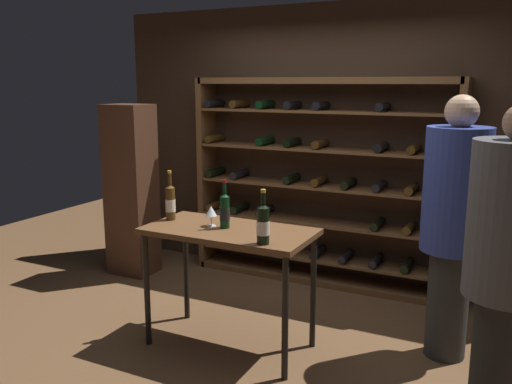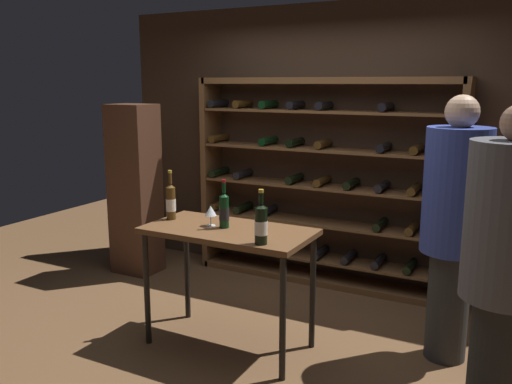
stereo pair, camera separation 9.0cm
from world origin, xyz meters
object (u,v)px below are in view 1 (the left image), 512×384
(wine_rack, at_px, (319,184))
(person_guest_plum_blouse, at_px, (454,218))
(wine_bottle_red_label, at_px, (263,224))
(display_cabinet, at_px, (131,190))
(person_bystander_red_print, at_px, (509,258))
(wine_glass_stemmed_right, at_px, (211,212))
(wine_bottle_gold_foil, at_px, (170,202))
(tasting_table, at_px, (229,242))
(wine_bottle_amber_reserve, at_px, (225,210))

(wine_rack, xyz_separation_m, person_guest_plum_blouse, (1.34, -0.99, 0.04))
(person_guest_plum_blouse, relative_size, wine_bottle_red_label, 5.13)
(wine_rack, xyz_separation_m, display_cabinet, (-1.80, -0.59, -0.12))
(person_bystander_red_print, height_order, display_cabinet, person_bystander_red_print)
(wine_rack, relative_size, wine_glass_stemmed_right, 17.00)
(wine_bottle_gold_foil, bearing_deg, person_guest_plum_blouse, 15.16)
(tasting_table, height_order, wine_bottle_amber_reserve, wine_bottle_amber_reserve)
(wine_bottle_red_label, relative_size, wine_bottle_amber_reserve, 1.03)
(wine_rack, distance_m, wine_bottle_amber_reserve, 1.56)
(wine_bottle_red_label, bearing_deg, display_cabinet, 150.03)
(person_guest_plum_blouse, relative_size, display_cabinet, 1.08)
(wine_bottle_gold_foil, height_order, wine_bottle_amber_reserve, wine_bottle_gold_foil)
(person_guest_plum_blouse, bearing_deg, wine_bottle_amber_reserve, -21.24)
(person_bystander_red_print, bearing_deg, display_cabinet, 44.22)
(person_bystander_red_print, bearing_deg, wine_bottle_gold_foil, 57.38)
(display_cabinet, xyz_separation_m, wine_bottle_gold_foil, (1.15, -0.93, 0.18))
(tasting_table, distance_m, wine_bottle_gold_foil, 0.58)
(person_guest_plum_blouse, distance_m, person_bystander_red_print, 0.82)
(tasting_table, bearing_deg, person_bystander_red_print, -5.01)
(wine_bottle_gold_foil, bearing_deg, display_cabinet, 140.98)
(person_guest_plum_blouse, relative_size, person_bystander_red_print, 1.02)
(person_bystander_red_print, bearing_deg, tasting_table, 56.94)
(person_guest_plum_blouse, height_order, display_cabinet, person_guest_plum_blouse)
(wine_rack, bearing_deg, person_bystander_red_print, -45.10)
(display_cabinet, bearing_deg, tasting_table, -29.80)
(person_guest_plum_blouse, relative_size, wine_glass_stemmed_right, 12.29)
(tasting_table, relative_size, display_cabinet, 0.70)
(person_guest_plum_blouse, bearing_deg, wine_glass_stemmed_right, -22.46)
(wine_rack, xyz_separation_m, wine_bottle_red_label, (0.26, -1.78, 0.06))
(wine_rack, bearing_deg, display_cabinet, -161.73)
(wine_rack, xyz_separation_m, wine_bottle_amber_reserve, (-0.16, -1.55, 0.05))
(display_cabinet, height_order, wine_bottle_gold_foil, display_cabinet)
(wine_rack, height_order, wine_glass_stemmed_right, wine_rack)
(tasting_table, relative_size, wine_bottle_red_label, 3.35)
(wine_rack, height_order, wine_bottle_red_label, wine_rack)
(display_cabinet, distance_m, wine_bottle_red_label, 2.39)
(person_bystander_red_print, distance_m, wine_bottle_amber_reserve, 1.88)
(person_bystander_red_print, relative_size, display_cabinet, 1.06)
(wine_bottle_gold_foil, relative_size, wine_bottle_red_label, 1.05)
(wine_bottle_red_label, bearing_deg, person_guest_plum_blouse, 36.33)
(tasting_table, relative_size, wine_bottle_gold_foil, 3.18)
(tasting_table, distance_m, wine_bottle_red_label, 0.50)
(person_guest_plum_blouse, height_order, wine_bottle_gold_foil, person_guest_plum_blouse)
(wine_bottle_gold_foil, height_order, wine_glass_stemmed_right, wine_bottle_gold_foil)
(wine_bottle_red_label, distance_m, wine_glass_stemmed_right, 0.58)
(person_guest_plum_blouse, bearing_deg, person_bystander_red_print, 75.47)
(person_guest_plum_blouse, bearing_deg, display_cabinet, -48.85)
(wine_rack, relative_size, person_guest_plum_blouse, 1.38)
(wine_bottle_red_label, bearing_deg, wine_glass_stemmed_right, 156.54)
(display_cabinet, relative_size, wine_bottle_amber_reserve, 4.89)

